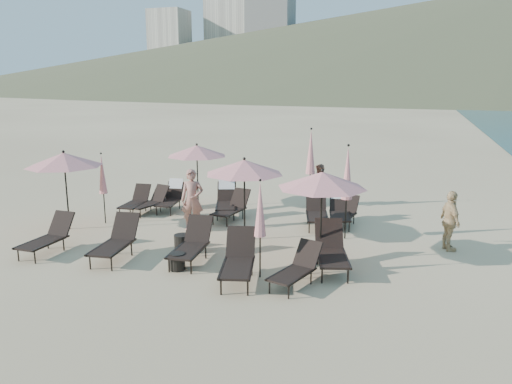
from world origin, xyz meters
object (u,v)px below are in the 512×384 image
(lounger_0, at_px, (48,236))
(lounger_7, at_px, (150,201))
(lounger_12, at_px, (340,208))
(side_table_1, at_px, (177,262))
(lounger_13, at_px, (171,196))
(lounger_6, at_px, (136,201))
(lounger_3, at_px, (238,259))
(lounger_11, at_px, (345,213))
(lounger_9, at_px, (232,207))
(lounger_2, at_px, (192,243))
(umbrella_closed_2, at_px, (102,174))
(umbrella_closed_0, at_px, (260,210))
(umbrella_closed_3, at_px, (311,152))
(beachgoer_a, at_px, (192,200))
(umbrella_open_3, at_px, (197,151))
(lounger_5, at_px, (331,250))
(lounger_10, at_px, (317,211))
(umbrella_open_2, at_px, (322,180))
(umbrella_open_0, at_px, (64,160))
(umbrella_closed_1, at_px, (347,174))
(lounger_1, at_px, (116,240))
(side_table_0, at_px, (182,243))
(lounger_8, at_px, (226,198))
(beachgoer_b, at_px, (319,185))
(umbrella_open_1, at_px, (244,167))
(lounger_4, at_px, (297,268))
(beachgoer_c, at_px, (450,221))

(lounger_0, height_order, lounger_7, lounger_0)
(lounger_12, relative_size, side_table_1, 4.25)
(lounger_13, bearing_deg, lounger_6, -153.48)
(lounger_3, distance_m, lounger_11, 5.44)
(lounger_9, bearing_deg, lounger_13, 176.86)
(lounger_2, distance_m, umbrella_closed_2, 4.80)
(umbrella_closed_0, bearing_deg, umbrella_closed_3, 92.18)
(lounger_12, xyz_separation_m, beachgoer_a, (-4.15, -1.97, 0.43))
(umbrella_open_3, bearing_deg, lounger_5, -39.83)
(lounger_10, distance_m, umbrella_open_2, 3.58)
(umbrella_open_3, distance_m, umbrella_closed_3, 4.00)
(lounger_12, height_order, umbrella_closed_3, umbrella_closed_3)
(umbrella_open_0, xyz_separation_m, umbrella_closed_1, (8.15, 1.61, -0.24))
(lounger_1, distance_m, lounger_6, 4.59)
(lounger_7, distance_m, beachgoer_a, 2.65)
(side_table_0, bearing_deg, lounger_8, 94.45)
(beachgoer_b, bearing_deg, umbrella_closed_1, 15.30)
(lounger_10, bearing_deg, lounger_2, -134.62)
(lounger_1, bearing_deg, lounger_8, 71.21)
(umbrella_open_1, xyz_separation_m, beachgoer_a, (-1.82, 0.46, -1.17))
(lounger_4, height_order, umbrella_open_2, umbrella_open_2)
(lounger_6, distance_m, lounger_8, 3.12)
(lounger_3, height_order, lounger_10, lounger_3)
(umbrella_closed_0, height_order, umbrella_closed_3, umbrella_closed_3)
(lounger_11, distance_m, beachgoer_a, 4.75)
(umbrella_closed_3, height_order, side_table_1, umbrella_closed_3)
(lounger_3, relative_size, beachgoer_b, 1.26)
(lounger_3, distance_m, lounger_9, 4.98)
(umbrella_open_0, distance_m, umbrella_open_2, 7.83)
(side_table_1, bearing_deg, lounger_7, 125.93)
(lounger_3, xyz_separation_m, umbrella_open_2, (1.55, 1.71, 1.60))
(umbrella_closed_2, bearing_deg, umbrella_open_3, 56.25)
(lounger_13, xyz_separation_m, umbrella_open_2, (5.92, -3.51, 1.61))
(lounger_4, height_order, beachgoer_a, beachgoer_a)
(lounger_7, height_order, beachgoer_a, beachgoer_a)
(lounger_7, bearing_deg, lounger_5, -10.67)
(lounger_1, distance_m, lounger_12, 6.93)
(lounger_7, xyz_separation_m, umbrella_closed_1, (6.74, -0.85, 1.49))
(lounger_9, xyz_separation_m, umbrella_closed_0, (2.30, -4.33, 1.18))
(lounger_8, bearing_deg, lounger_5, -62.89)
(side_table_0, bearing_deg, lounger_12, 48.03)
(lounger_8, height_order, lounger_12, lounger_8)
(lounger_13, bearing_deg, beachgoer_c, -18.38)
(lounger_9, bearing_deg, beachgoer_a, -109.52)
(lounger_0, height_order, umbrella_closed_3, umbrella_closed_3)
(lounger_9, xyz_separation_m, lounger_12, (3.37, 0.63, 0.07))
(side_table_0, bearing_deg, lounger_4, -19.72)
(umbrella_open_0, distance_m, umbrella_open_3, 4.56)
(umbrella_open_3, xyz_separation_m, umbrella_closed_3, (3.84, 1.12, -0.04))
(lounger_11, height_order, umbrella_closed_1, umbrella_closed_1)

